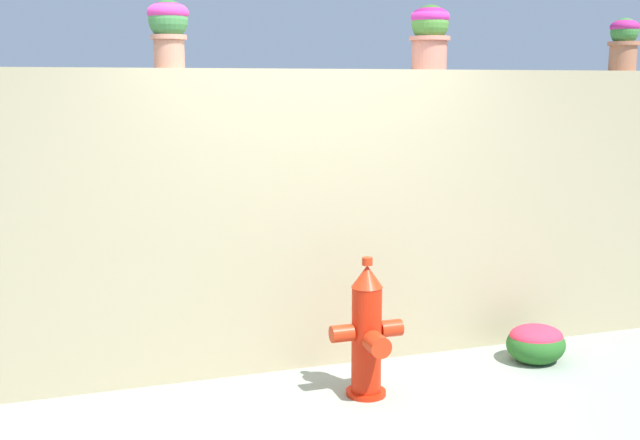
# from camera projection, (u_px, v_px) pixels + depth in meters

# --- Properties ---
(ground_plane) EXTENTS (24.00, 24.00, 0.00)m
(ground_plane) POSITION_uv_depth(u_px,v_px,m) (358.00, 418.00, 4.71)
(ground_plane) COLOR gray
(stone_wall) EXTENTS (6.11, 0.37, 2.10)m
(stone_wall) POSITION_uv_depth(u_px,v_px,m) (304.00, 219.00, 5.54)
(stone_wall) COLOR tan
(stone_wall) RESTS_ON ground
(potted_plant_1) EXTENTS (0.27, 0.27, 0.43)m
(potted_plant_1) POSITION_uv_depth(u_px,v_px,m) (168.00, 26.00, 5.00)
(potted_plant_1) COLOR #B6755C
(potted_plant_1) RESTS_ON stone_wall
(potted_plant_2) EXTENTS (0.30, 0.30, 0.46)m
(potted_plant_2) POSITION_uv_depth(u_px,v_px,m) (430.00, 32.00, 5.57)
(potted_plant_2) COLOR #B96B59
(potted_plant_2) RESTS_ON stone_wall
(potted_plant_3) EXTENTS (0.25, 0.25, 0.41)m
(potted_plant_3) POSITION_uv_depth(u_px,v_px,m) (624.00, 40.00, 6.11)
(potted_plant_3) COLOR #AB684A
(potted_plant_3) RESTS_ON stone_wall
(fire_hydrant) EXTENTS (0.48, 0.39, 0.92)m
(fire_hydrant) POSITION_uv_depth(u_px,v_px,m) (367.00, 334.00, 4.98)
(fire_hydrant) COLOR red
(fire_hydrant) RESTS_ON ground
(flower_bush_left) EXTENTS (0.44, 0.39, 0.29)m
(flower_bush_left) POSITION_uv_depth(u_px,v_px,m) (536.00, 342.00, 5.64)
(flower_bush_left) COLOR #276223
(flower_bush_left) RESTS_ON ground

